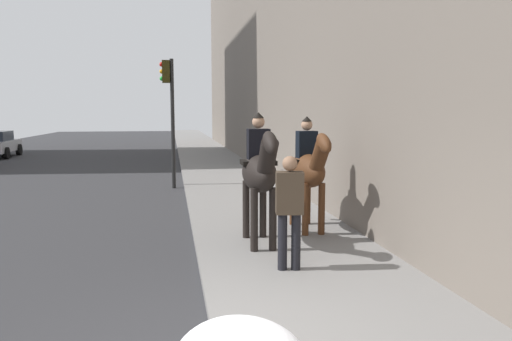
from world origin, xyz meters
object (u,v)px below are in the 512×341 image
at_px(pedestrian_greeting, 289,205).
at_px(traffic_light_near_curb, 170,103).
at_px(mounted_horse_far, 308,168).
at_px(mounted_horse_near, 260,171).

relative_size(pedestrian_greeting, traffic_light_near_curb, 0.41).
distance_m(mounted_horse_far, pedestrian_greeting, 2.49).
bearing_deg(mounted_horse_near, mounted_horse_far, 128.03).
bearing_deg(mounted_horse_far, mounted_horse_near, -53.21).
bearing_deg(pedestrian_greeting, mounted_horse_near, 16.49).
relative_size(mounted_horse_near, traffic_light_near_curb, 0.57).
height_order(mounted_horse_near, traffic_light_near_curb, traffic_light_near_curb).
bearing_deg(mounted_horse_near, pedestrian_greeting, 7.71).
bearing_deg(traffic_light_near_curb, pedestrian_greeting, -169.11).
bearing_deg(mounted_horse_far, traffic_light_near_curb, -159.18).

